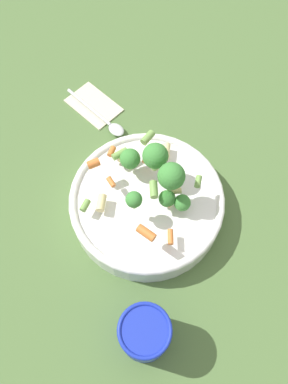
# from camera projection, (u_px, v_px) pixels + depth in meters

# --- Properties ---
(ground_plane) EXTENTS (3.00, 3.00, 0.00)m
(ground_plane) POSITION_uv_depth(u_px,v_px,m) (144.00, 209.00, 0.69)
(ground_plane) COLOR #4C6B38
(bowl) EXTENTS (0.27, 0.27, 0.05)m
(bowl) POSITION_uv_depth(u_px,v_px,m) (144.00, 203.00, 0.66)
(bowl) COLOR white
(bowl) RESTS_ON ground_plane
(pasta_salad) EXTENTS (0.20, 0.22, 0.10)m
(pasta_salad) POSITION_uv_depth(u_px,v_px,m) (151.00, 175.00, 0.60)
(pasta_salad) COLOR #8CB766
(pasta_salad) RESTS_ON bowl
(cup) EXTENTS (0.08, 0.08, 0.10)m
(cup) POSITION_uv_depth(u_px,v_px,m) (143.00, 333.00, 0.55)
(cup) COLOR #192DAD
(cup) RESTS_ON ground_plane
(napkin) EXTENTS (0.13, 0.13, 0.01)m
(napkin) POSITION_uv_depth(u_px,v_px,m) (91.00, 105.00, 0.79)
(napkin) COLOR beige
(napkin) RESTS_ON ground_plane
(spoon) EXTENTS (0.13, 0.13, 0.01)m
(spoon) POSITION_uv_depth(u_px,v_px,m) (103.00, 120.00, 0.76)
(spoon) COLOR silver
(spoon) RESTS_ON napkin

